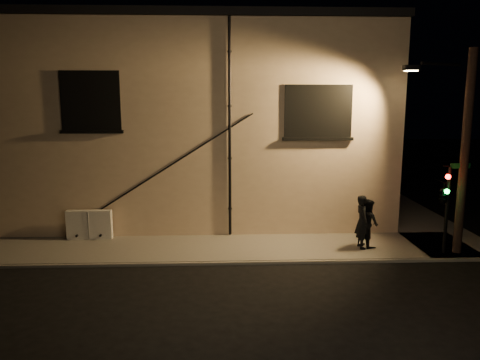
{
  "coord_description": "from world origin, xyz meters",
  "views": [
    {
      "loc": [
        -2.18,
        -14.96,
        5.57
      ],
      "look_at": [
        -1.46,
        1.8,
        2.55
      ],
      "focal_mm": 35.0,
      "sensor_mm": 36.0,
      "label": 1
    }
  ],
  "objects_px": {
    "traffic_signal": "(444,194)",
    "pedestrian_b": "(368,223)",
    "utility_cabinet": "(89,225)",
    "streetlamp_pole": "(462,149)",
    "pedestrian_a": "(362,222)"
  },
  "relations": [
    {
      "from": "utility_cabinet",
      "to": "traffic_signal",
      "type": "bearing_deg",
      "value": -10.17
    },
    {
      "from": "streetlamp_pole",
      "to": "pedestrian_b",
      "type": "bearing_deg",
      "value": 165.93
    },
    {
      "from": "pedestrian_a",
      "to": "traffic_signal",
      "type": "xyz_separation_m",
      "value": [
        2.57,
        -0.76,
        1.16
      ]
    },
    {
      "from": "pedestrian_b",
      "to": "streetlamp_pole",
      "type": "bearing_deg",
      "value": -122.33
    },
    {
      "from": "pedestrian_a",
      "to": "streetlamp_pole",
      "type": "distance_m",
      "value": 4.18
    },
    {
      "from": "traffic_signal",
      "to": "pedestrian_b",
      "type": "bearing_deg",
      "value": 158.35
    },
    {
      "from": "utility_cabinet",
      "to": "streetlamp_pole",
      "type": "xyz_separation_m",
      "value": [
        13.32,
        -2.09,
        3.11
      ]
    },
    {
      "from": "pedestrian_b",
      "to": "pedestrian_a",
      "type": "bearing_deg",
      "value": 101.26
    },
    {
      "from": "traffic_signal",
      "to": "streetlamp_pole",
      "type": "xyz_separation_m",
      "value": [
        0.58,
        0.19,
        1.54
      ]
    },
    {
      "from": "traffic_signal",
      "to": "streetlamp_pole",
      "type": "distance_m",
      "value": 1.66
    },
    {
      "from": "utility_cabinet",
      "to": "traffic_signal",
      "type": "xyz_separation_m",
      "value": [
        12.73,
        -2.28,
        1.57
      ]
    },
    {
      "from": "pedestrian_b",
      "to": "streetlamp_pole",
      "type": "xyz_separation_m",
      "value": [
        2.88,
        -0.72,
        2.79
      ]
    },
    {
      "from": "pedestrian_a",
      "to": "streetlamp_pole",
      "type": "bearing_deg",
      "value": -102.76
    },
    {
      "from": "utility_cabinet",
      "to": "traffic_signal",
      "type": "distance_m",
      "value": 13.03
    },
    {
      "from": "utility_cabinet",
      "to": "streetlamp_pole",
      "type": "relative_size",
      "value": 0.24
    }
  ]
}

